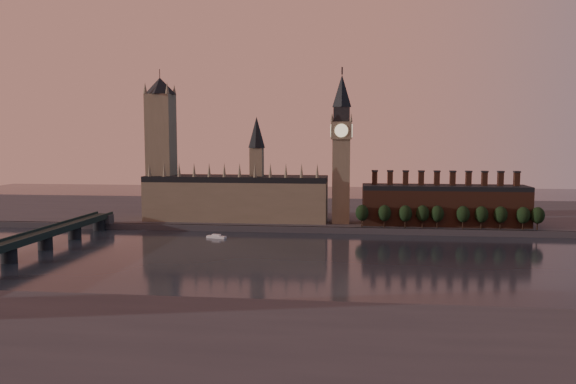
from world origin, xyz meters
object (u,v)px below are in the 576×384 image
object	(u,v)px
victoria_tower	(161,143)
river_boat	(216,237)
westminster_bridge	(25,243)
big_ben	(341,147)

from	to	relation	value
victoria_tower	river_boat	bearing A→B (deg)	-44.53
westminster_bridge	river_boat	distance (m)	109.88
river_boat	victoria_tower	bearing A→B (deg)	148.87
victoria_tower	big_ben	size ratio (longest dim) A/B	1.01
big_ben	river_boat	size ratio (longest dim) A/B	8.21
big_ben	victoria_tower	bearing A→B (deg)	177.80
victoria_tower	westminster_bridge	world-z (taller)	victoria_tower
victoria_tower	westminster_bridge	size ratio (longest dim) A/B	0.54
victoria_tower	river_boat	size ratio (longest dim) A/B	8.29
big_ben	westminster_bridge	bearing A→B (deg)	-145.67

